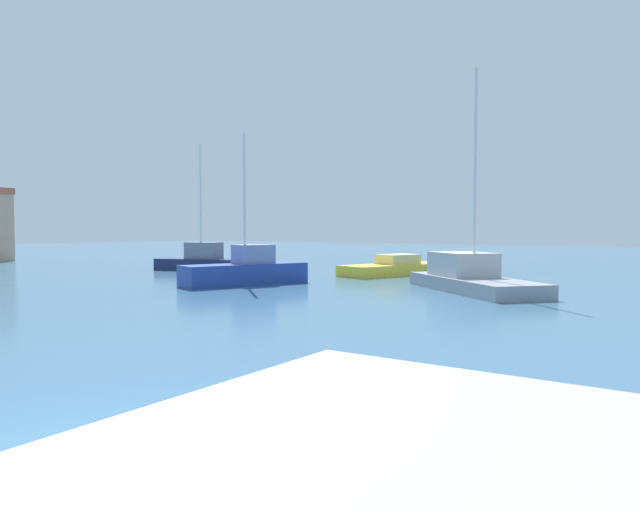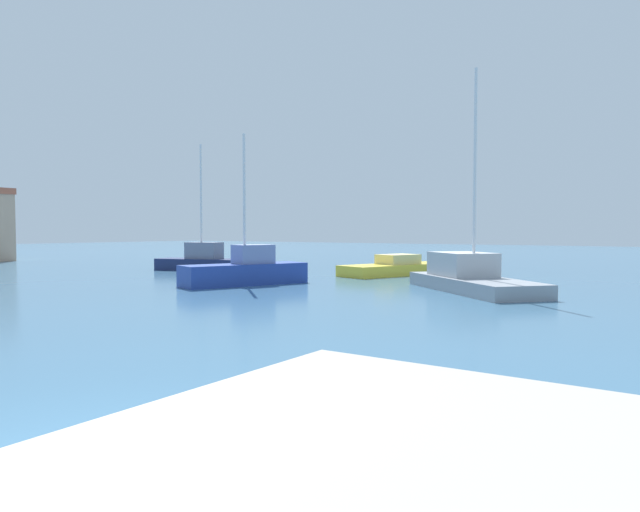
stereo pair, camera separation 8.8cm
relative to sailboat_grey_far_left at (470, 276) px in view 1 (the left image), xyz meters
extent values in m
plane|color=#38607F|center=(-4.48, 17.24, -0.57)|extent=(160.00, 160.00, 0.00)
cube|color=gray|center=(-0.22, -0.24, -0.30)|extent=(6.63, 7.03, 0.55)
cube|color=#ADB0B5|center=(0.41, 0.46, 0.46)|extent=(3.28, 3.34, 0.98)
cylinder|color=silver|center=(-0.22, -0.24, 4.13)|extent=(0.12, 0.12, 8.31)
cube|color=gold|center=(6.01, 6.08, -0.28)|extent=(7.76, 4.47, 0.59)
cube|color=#DFCD77|center=(5.81, 6.15, 0.28)|extent=(2.51, 2.12, 0.53)
cube|color=#19234C|center=(2.07, 17.58, -0.22)|extent=(3.08, 5.92, 0.72)
cube|color=slate|center=(2.11, 17.39, 0.65)|extent=(1.66, 2.29, 1.01)
cylinder|color=silver|center=(2.07, 17.58, 3.62)|extent=(0.12, 0.12, 6.95)
cube|color=#233D93|center=(-3.33, 9.21, -0.10)|extent=(5.97, 3.50, 0.94)
cube|color=#6E7DB1|center=(-2.92, 9.06, 0.79)|extent=(1.97, 1.67, 0.86)
cylinder|color=silver|center=(-3.33, 9.21, 3.27)|extent=(0.12, 0.12, 5.81)
camera|label=1|loc=(-22.54, -7.97, 1.85)|focal=32.00mm
camera|label=2|loc=(-22.49, -8.04, 1.85)|focal=32.00mm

